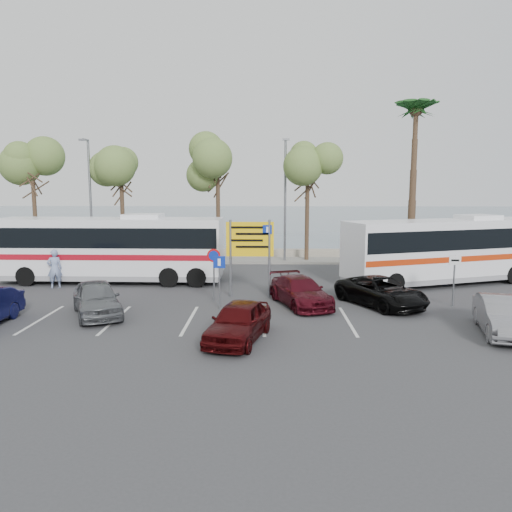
{
  "coord_description": "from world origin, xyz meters",
  "views": [
    {
      "loc": [
        1.75,
        -19.66,
        5.16
      ],
      "look_at": [
        1.28,
        3.0,
        1.95
      ],
      "focal_mm": 35.0,
      "sensor_mm": 36.0,
      "label": 1
    }
  ],
  "objects_px": {
    "suv_black": "(381,292)",
    "pedestrian_near": "(55,269)",
    "coach_bus_right": "(449,252)",
    "car_silver_b": "(503,316)",
    "car_maroon": "(300,291)",
    "street_lamp_right": "(285,194)",
    "car_silver_a": "(97,298)",
    "car_red": "(239,321)",
    "direction_sign": "(250,245)",
    "coach_bus_left": "(111,251)",
    "street_lamp_left": "(90,194)",
    "pedestrian_far": "(443,269)"
  },
  "relations": [
    {
      "from": "car_silver_b",
      "to": "suv_black",
      "type": "bearing_deg",
      "value": 141.74
    },
    {
      "from": "street_lamp_right",
      "to": "suv_black",
      "type": "xyz_separation_m",
      "value": [
        3.72,
        -12.02,
        -3.98
      ]
    },
    {
      "from": "street_lamp_left",
      "to": "direction_sign",
      "type": "distance_m",
      "value": 15.24
    },
    {
      "from": "coach_bus_right",
      "to": "pedestrian_near",
      "type": "bearing_deg",
      "value": -175.78
    },
    {
      "from": "coach_bus_left",
      "to": "direction_sign",
      "type": "bearing_deg",
      "value": -23.76
    },
    {
      "from": "street_lamp_right",
      "to": "coach_bus_left",
      "type": "relative_size",
      "value": 0.68
    },
    {
      "from": "street_lamp_left",
      "to": "car_silver_b",
      "type": "xyz_separation_m",
      "value": [
        20.0,
        -16.14,
        -3.94
      ]
    },
    {
      "from": "car_silver_a",
      "to": "suv_black",
      "type": "xyz_separation_m",
      "value": [
        11.72,
        1.87,
        -0.07
      ]
    },
    {
      "from": "coach_bus_right",
      "to": "pedestrian_far",
      "type": "distance_m",
      "value": 0.99
    },
    {
      "from": "street_lamp_right",
      "to": "suv_black",
      "type": "bearing_deg",
      "value": -72.82
    },
    {
      "from": "coach_bus_left",
      "to": "pedestrian_far",
      "type": "xyz_separation_m",
      "value": [
        17.5,
        -0.35,
        -0.87
      ]
    },
    {
      "from": "street_lamp_right",
      "to": "pedestrian_far",
      "type": "xyz_separation_m",
      "value": [
        8.0,
        -7.37,
        -3.76
      ]
    },
    {
      "from": "street_lamp_right",
      "to": "coach_bus_right",
      "type": "distance_m",
      "value": 11.32
    },
    {
      "from": "suv_black",
      "to": "pedestrian_near",
      "type": "height_order",
      "value": "pedestrian_near"
    },
    {
      "from": "coach_bus_left",
      "to": "car_silver_b",
      "type": "xyz_separation_m",
      "value": [
        16.5,
        -9.12,
        -1.05
      ]
    },
    {
      "from": "car_silver_a",
      "to": "pedestrian_far",
      "type": "relative_size",
      "value": 2.45
    },
    {
      "from": "street_lamp_left",
      "to": "pedestrian_far",
      "type": "bearing_deg",
      "value": -19.33
    },
    {
      "from": "car_maroon",
      "to": "car_silver_b",
      "type": "bearing_deg",
      "value": -50.03
    },
    {
      "from": "coach_bus_right",
      "to": "suv_black",
      "type": "relative_size",
      "value": 2.63
    },
    {
      "from": "car_silver_a",
      "to": "suv_black",
      "type": "height_order",
      "value": "car_silver_a"
    },
    {
      "from": "street_lamp_left",
      "to": "pedestrian_near",
      "type": "relative_size",
      "value": 4.06
    },
    {
      "from": "direction_sign",
      "to": "suv_black",
      "type": "relative_size",
      "value": 0.81
    },
    {
      "from": "car_red",
      "to": "pedestrian_near",
      "type": "distance_m",
      "value": 12.97
    },
    {
      "from": "car_silver_b",
      "to": "pedestrian_far",
      "type": "xyz_separation_m",
      "value": [
        1.0,
        8.77,
        0.17
      ]
    },
    {
      "from": "coach_bus_left",
      "to": "suv_black",
      "type": "height_order",
      "value": "coach_bus_left"
    },
    {
      "from": "street_lamp_left",
      "to": "pedestrian_far",
      "type": "relative_size",
      "value": 4.8
    },
    {
      "from": "street_lamp_left",
      "to": "coach_bus_right",
      "type": "relative_size",
      "value": 0.68
    },
    {
      "from": "coach_bus_left",
      "to": "pedestrian_near",
      "type": "bearing_deg",
      "value": -148.63
    },
    {
      "from": "street_lamp_left",
      "to": "direction_sign",
      "type": "height_order",
      "value": "street_lamp_left"
    },
    {
      "from": "car_red",
      "to": "pedestrian_far",
      "type": "bearing_deg",
      "value": 57.75
    },
    {
      "from": "coach_bus_right",
      "to": "car_maroon",
      "type": "relative_size",
      "value": 2.76
    },
    {
      "from": "coach_bus_right",
      "to": "car_maroon",
      "type": "xyz_separation_m",
      "value": [
        -8.15,
        -5.0,
        -1.06
      ]
    },
    {
      "from": "direction_sign",
      "to": "street_lamp_left",
      "type": "bearing_deg",
      "value": 136.83
    },
    {
      "from": "coach_bus_right",
      "to": "car_silver_b",
      "type": "distance_m",
      "value": 9.28
    },
    {
      "from": "street_lamp_left",
      "to": "car_maroon",
      "type": "height_order",
      "value": "street_lamp_left"
    },
    {
      "from": "car_red",
      "to": "car_maroon",
      "type": "bearing_deg",
      "value": 78.58
    },
    {
      "from": "street_lamp_left",
      "to": "pedestrian_near",
      "type": "xyz_separation_m",
      "value": [
        1.04,
        -8.52,
        -3.61
      ]
    },
    {
      "from": "coach_bus_right",
      "to": "car_silver_b",
      "type": "height_order",
      "value": "coach_bus_right"
    },
    {
      "from": "street_lamp_left",
      "to": "pedestrian_far",
      "type": "xyz_separation_m",
      "value": [
        21.0,
        -7.37,
        -3.76
      ]
    },
    {
      "from": "car_maroon",
      "to": "street_lamp_right",
      "type": "bearing_deg",
      "value": 72.43
    },
    {
      "from": "coach_bus_right",
      "to": "pedestrian_far",
      "type": "xyz_separation_m",
      "value": [
        -0.39,
        -0.35,
        -0.84
      ]
    },
    {
      "from": "direction_sign",
      "to": "car_red",
      "type": "xyz_separation_m",
      "value": [
        -0.17,
        -6.7,
        -1.77
      ]
    },
    {
      "from": "direction_sign",
      "to": "coach_bus_left",
      "type": "relative_size",
      "value": 0.3
    },
    {
      "from": "street_lamp_right",
      "to": "car_maroon",
      "type": "height_order",
      "value": "street_lamp_right"
    },
    {
      "from": "direction_sign",
      "to": "car_silver_b",
      "type": "relative_size",
      "value": 0.9
    },
    {
      "from": "car_silver_a",
      "to": "suv_black",
      "type": "distance_m",
      "value": 11.86
    },
    {
      "from": "street_lamp_right",
      "to": "coach_bus_left",
      "type": "bearing_deg",
      "value": -143.54
    },
    {
      "from": "car_red",
      "to": "suv_black",
      "type": "xyz_separation_m",
      "value": [
        5.88,
        5.0,
        -0.04
      ]
    },
    {
      "from": "car_silver_b",
      "to": "pedestrian_far",
      "type": "relative_size",
      "value": 2.4
    },
    {
      "from": "street_lamp_right",
      "to": "car_silver_a",
      "type": "bearing_deg",
      "value": -119.94
    }
  ]
}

